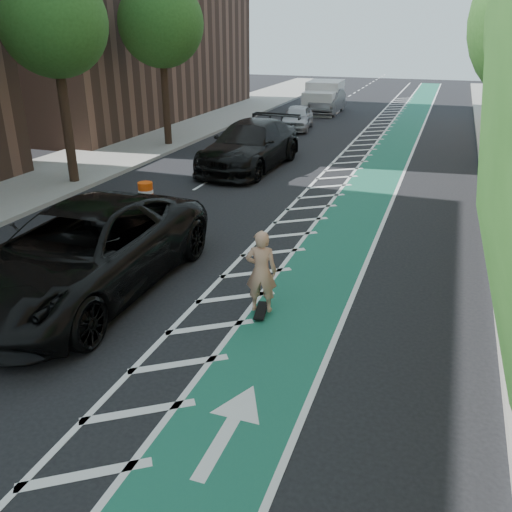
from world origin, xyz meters
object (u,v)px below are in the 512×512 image
at_px(skateboarder, 261,271).
at_px(suv_near, 83,252).
at_px(suv_far, 250,145).
at_px(barrel_a, 146,195).

bearing_deg(skateboarder, suv_near, -6.31).
height_order(suv_near, suv_far, suv_near).
bearing_deg(barrel_a, skateboarder, -43.25).
xyz_separation_m(skateboarder, barrel_a, (-6.10, 5.74, -0.60)).
height_order(skateboarder, barrel_a, skateboarder).
distance_m(suv_near, suv_far, 12.50).
height_order(suv_far, barrel_a, suv_far).
bearing_deg(suv_far, skateboarder, -65.69).
distance_m(skateboarder, barrel_a, 8.40).
bearing_deg(suv_near, barrel_a, 107.74).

